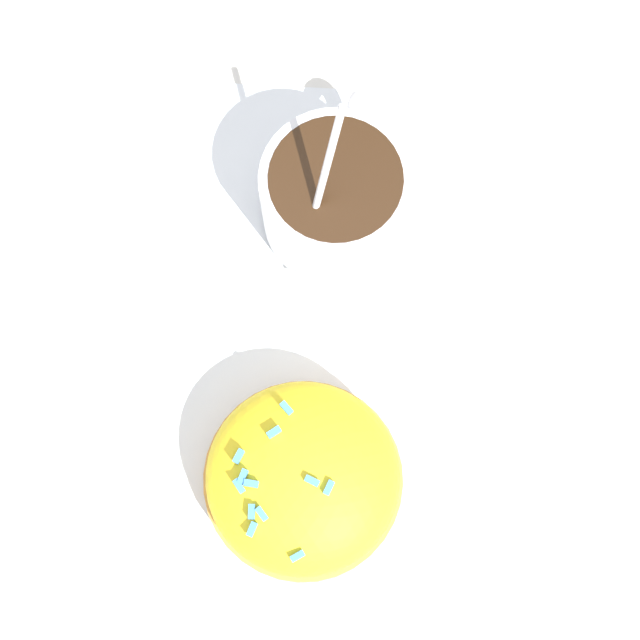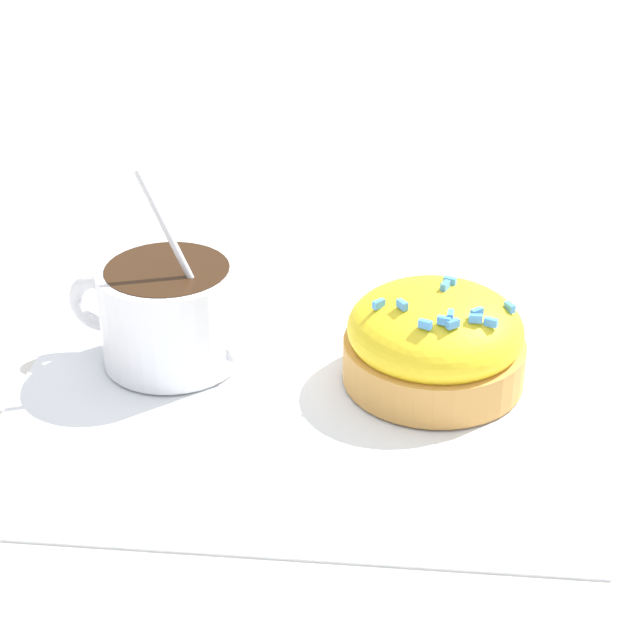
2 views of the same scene
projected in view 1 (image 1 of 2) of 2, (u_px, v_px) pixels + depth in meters
The scene contains 4 objects.
ground_plane at pixel (312, 345), 0.59m from camera, with size 3.00×3.00×0.00m, color silver.
paper_napkin at pixel (312, 345), 0.59m from camera, with size 0.31×0.31×0.00m.
coffee_cup at pixel (336, 195), 0.58m from camera, with size 0.10×0.08×0.12m.
frosted_pastry at pixel (298, 479), 0.55m from camera, with size 0.10×0.10×0.06m.
Camera 1 is at (-0.14, -0.01, 0.58)m, focal length 60.00 mm.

